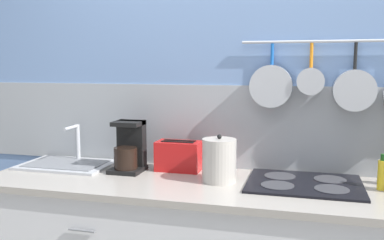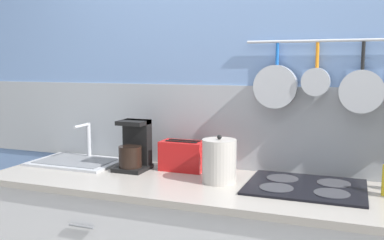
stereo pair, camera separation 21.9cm
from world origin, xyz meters
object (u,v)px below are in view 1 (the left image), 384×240
coffee_maker (129,150)px  bottle_vinegar (382,174)px  toaster (179,156)px  kettle (219,160)px

coffee_maker → bottle_vinegar: 1.35m
toaster → kettle: 0.33m
toaster → bottle_vinegar: bottle_vinegar is taller
kettle → bottle_vinegar: bearing=4.7°
coffee_maker → bottle_vinegar: (1.35, -0.03, -0.04)m
bottle_vinegar → toaster: bearing=174.3°
toaster → kettle: kettle is taller
coffee_maker → kettle: (0.55, -0.09, -0.01)m
coffee_maker → toaster: (0.27, 0.08, -0.03)m
coffee_maker → bottle_vinegar: bearing=-1.1°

